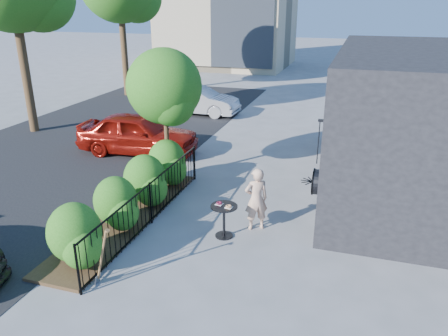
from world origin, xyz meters
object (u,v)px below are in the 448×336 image
(woman, at_px, (256,199))
(car_red, at_px, (138,133))
(cafe_table, at_px, (224,215))
(shovel, at_px, (101,260))
(patio_tree, at_px, (166,91))
(car_silver, at_px, (197,100))

(woman, height_order, car_red, woman)
(cafe_table, xyz_separation_m, car_red, (-4.79, 4.85, 0.19))
(shovel, bearing_deg, cafe_table, 56.24)
(patio_tree, bearing_deg, shovel, -79.61)
(car_silver, bearing_deg, cafe_table, -154.01)
(woman, distance_m, car_red, 6.88)
(shovel, xyz_separation_m, car_silver, (-3.17, 13.52, 0.11))
(car_red, relative_size, car_silver, 1.06)
(patio_tree, distance_m, car_silver, 8.70)
(woman, bearing_deg, cafe_table, 13.72)
(cafe_table, distance_m, car_red, 6.82)
(patio_tree, relative_size, woman, 2.51)
(shovel, distance_m, car_red, 7.99)
(woman, relative_size, car_red, 0.36)
(woman, height_order, car_silver, woman)
(patio_tree, xyz_separation_m, woman, (3.28, -2.24, -1.98))
(woman, distance_m, car_silver, 11.75)
(patio_tree, bearing_deg, woman, -34.31)
(patio_tree, height_order, shovel, patio_tree)
(car_red, bearing_deg, patio_tree, -138.52)
(shovel, bearing_deg, car_silver, 103.21)
(car_silver, bearing_deg, car_red, -177.20)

